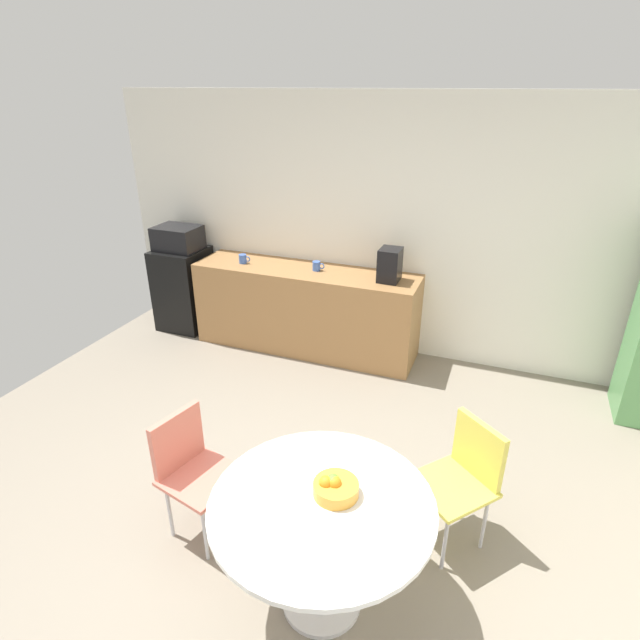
# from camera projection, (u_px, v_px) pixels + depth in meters

# --- Properties ---
(ground_plane) EXTENTS (6.00, 6.00, 0.00)m
(ground_plane) POSITION_uv_depth(u_px,v_px,m) (252.00, 556.00, 3.13)
(ground_plane) COLOR gray
(wall_back) EXTENTS (6.00, 0.10, 2.60)m
(wall_back) POSITION_uv_depth(u_px,v_px,m) (386.00, 230.00, 5.11)
(wall_back) COLOR white
(wall_back) RESTS_ON ground_plane
(counter_block) EXTENTS (2.37, 0.60, 0.90)m
(counter_block) POSITION_uv_depth(u_px,v_px,m) (306.00, 309.00, 5.42)
(counter_block) COLOR #9E7042
(counter_block) RESTS_ON ground_plane
(mini_fridge) EXTENTS (0.54, 0.54, 0.95)m
(mini_fridge) POSITION_uv_depth(u_px,v_px,m) (184.00, 288.00, 5.92)
(mini_fridge) COLOR black
(mini_fridge) RESTS_ON ground_plane
(microwave) EXTENTS (0.48, 0.38, 0.26)m
(microwave) POSITION_uv_depth(u_px,v_px,m) (178.00, 238.00, 5.66)
(microwave) COLOR black
(microwave) RESTS_ON mini_fridge
(round_table) EXTENTS (1.15, 1.15, 0.74)m
(round_table) POSITION_uv_depth(u_px,v_px,m) (322.00, 521.00, 2.60)
(round_table) COLOR silver
(round_table) RESTS_ON ground_plane
(chair_yellow) EXTENTS (0.59, 0.59, 0.83)m
(chair_yellow) POSITION_uv_depth(u_px,v_px,m) (465.00, 470.00, 3.07)
(chair_yellow) COLOR silver
(chair_yellow) RESTS_ON ground_plane
(chair_coral) EXTENTS (0.51, 0.51, 0.83)m
(chair_coral) POSITION_uv_depth(u_px,v_px,m) (190.00, 461.00, 3.14)
(chair_coral) COLOR silver
(chair_coral) RESTS_ON ground_plane
(fruit_bowl) EXTENTS (0.23, 0.23, 0.11)m
(fruit_bowl) POSITION_uv_depth(u_px,v_px,m) (335.00, 487.00, 2.58)
(fruit_bowl) COLOR gold
(fruit_bowl) RESTS_ON round_table
(mug_white) EXTENTS (0.13, 0.08, 0.09)m
(mug_white) POSITION_uv_depth(u_px,v_px,m) (317.00, 266.00, 5.19)
(mug_white) COLOR #3F66BF
(mug_white) RESTS_ON counter_block
(mug_green) EXTENTS (0.13, 0.08, 0.09)m
(mug_green) POSITION_uv_depth(u_px,v_px,m) (389.00, 274.00, 4.98)
(mug_green) COLOR #3F66BF
(mug_green) RESTS_ON counter_block
(mug_red) EXTENTS (0.13, 0.08, 0.09)m
(mug_red) POSITION_uv_depth(u_px,v_px,m) (243.00, 259.00, 5.40)
(mug_red) COLOR #3F66BF
(mug_red) RESTS_ON counter_block
(coffee_maker) EXTENTS (0.20, 0.24, 0.32)m
(coffee_maker) POSITION_uv_depth(u_px,v_px,m) (390.00, 265.00, 4.87)
(coffee_maker) COLOR black
(coffee_maker) RESTS_ON counter_block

